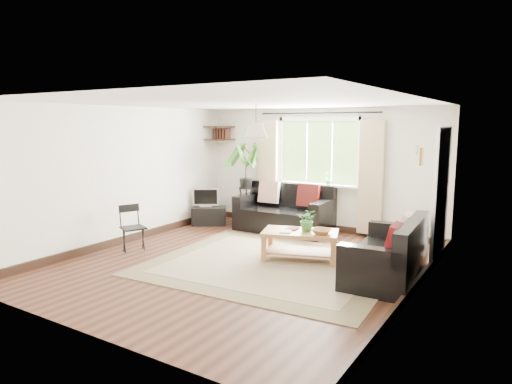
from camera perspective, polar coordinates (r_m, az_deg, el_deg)
The scene contains 24 objects.
floor at distance 6.97m, azimuth -1.77°, elevation -8.98°, with size 5.50×5.50×0.00m, color black.
ceiling at distance 6.65m, azimuth -1.86°, elevation 11.13°, with size 5.50×5.50×0.00m, color white.
wall_back at distance 9.11m, azimuth 7.88°, elevation 2.81°, with size 5.00×0.02×2.40m, color white.
wall_front at distance 4.71m, azimuth -20.80°, elevation -3.05°, with size 5.00×0.02×2.40m, color white.
wall_left at distance 8.35m, azimuth -16.22°, elevation 2.03°, with size 0.02×5.50×2.40m, color white.
wall_right at distance 5.72m, azimuth 19.48°, elevation -1.01°, with size 0.02×5.50×2.40m, color white.
rug at distance 6.92m, azimuth 1.96°, elevation -9.03°, with size 3.50×3.00×0.02m, color #BFB494.
window at distance 9.04m, azimuth 7.82°, elevation 4.99°, with size 2.50×0.16×2.16m, color white, non-canonical shape.
door at distance 7.41m, azimuth 22.07°, elevation -0.62°, with size 0.06×0.96×2.06m, color silver.
corner_shelf at distance 9.99m, azimuth -4.59°, elevation 7.33°, with size 0.50×0.50×0.34m, color black, non-canonical shape.
pendant_lamp at distance 6.98m, azimuth -0.00°, elevation 8.14°, with size 0.36×0.36×0.54m, color beige, non-canonical shape.
wall_sconce at distance 5.97m, azimuth 19.71°, elevation 4.58°, with size 0.12×0.12×0.28m, color beige, non-canonical shape.
sofa_back at distance 8.97m, azimuth 3.51°, elevation -2.16°, with size 1.85×0.92×0.87m, color black, non-canonical shape.
sofa_right at distance 6.49m, azimuth 15.93°, elevation -7.00°, with size 0.85×1.69×0.80m, color black, non-canonical shape.
coffee_table at distance 7.12m, azimuth 5.54°, elevation -6.70°, with size 1.14×0.62×0.47m, color brown, non-canonical shape.
table_plant at distance 7.06m, azimuth 6.48°, elevation -3.46°, with size 0.31×0.27×0.34m, color #33722D.
bowl at distance 6.92m, azimuth 8.19°, elevation -4.90°, with size 0.29×0.29×0.07m, color olive.
book_a at distance 7.00m, azimuth 3.10°, elevation -4.89°, with size 0.16×0.22×0.02m, color silver.
book_b at distance 7.21m, azimuth 3.90°, elevation -4.48°, with size 0.17×0.23×0.02m, color #572523.
tv_stand at distance 9.60m, azimuth -5.89°, elevation -2.98°, with size 0.70×0.39×0.38m, color black.
tv at distance 9.58m, azimuth -6.30°, elevation -0.62°, with size 0.54×0.18×0.41m, color #A5A5AA, non-canonical shape.
palm_stand at distance 9.42m, azimuth -1.27°, elevation 0.99°, with size 0.67×0.67×1.72m, color black, non-canonical shape.
folding_chair at distance 7.82m, azimuth -15.08°, elevation -4.45°, with size 0.39×0.39×0.76m, color black, non-canonical shape.
sill_plant at distance 8.91m, azimuth 9.01°, elevation 1.78°, with size 0.14×0.10×0.27m, color #2D6023.
Camera 1 is at (3.70, -5.52, 2.11)m, focal length 32.00 mm.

